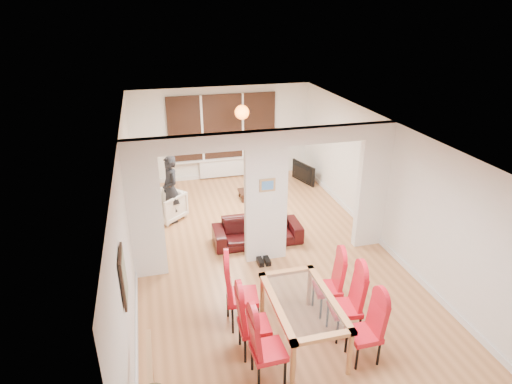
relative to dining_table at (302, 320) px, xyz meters
name	(u,v)px	position (x,y,z in m)	size (l,w,h in m)	color
floor	(265,257)	(0.10, 2.34, -0.38)	(5.00, 9.00, 0.01)	#BC7D4C
room_walls	(266,198)	(0.10, 2.34, 0.92)	(5.00, 9.00, 2.60)	silver
divider_wall	(266,198)	(0.10, 2.34, 0.92)	(5.00, 0.18, 2.60)	white
bay_window_blinds	(223,127)	(0.10, 6.78, 1.12)	(3.00, 0.08, 1.80)	black
radiator	(224,168)	(0.10, 6.74, -0.08)	(1.40, 0.08, 0.50)	white
pendant_light	(242,112)	(0.40, 5.64, 1.77)	(0.36, 0.36, 0.36)	orange
wall_poster	(123,276)	(-2.37, -0.06, 1.22)	(0.04, 0.52, 0.67)	gray
pillar_photo	(267,185)	(0.10, 2.25, 1.22)	(0.30, 0.03, 0.25)	#4C8CD8
dining_table	(302,320)	(0.00, 0.00, 0.00)	(0.90, 1.60, 0.75)	#B77643
dining_chair_la	(269,346)	(-0.67, -0.54, 0.17)	(0.43, 0.43, 1.08)	red
dining_chair_lb	(254,321)	(-0.73, -0.03, 0.16)	(0.43, 0.43, 1.08)	red
dining_chair_lc	(242,292)	(-0.76, 0.61, 0.22)	(0.47, 0.47, 1.18)	red
dining_chair_ra	(364,330)	(0.70, -0.54, 0.14)	(0.41, 0.41, 1.02)	red
dining_chair_rb	(345,304)	(0.67, -0.01, 0.18)	(0.44, 0.44, 1.10)	red
dining_chair_rc	(328,284)	(0.63, 0.54, 0.14)	(0.41, 0.41, 1.04)	red
sofa	(257,231)	(0.10, 2.97, -0.11)	(1.84, 0.72, 0.54)	black
armchair	(166,206)	(-1.69, 4.51, -0.04)	(0.74, 0.72, 0.67)	#EFE0CB
person	(171,189)	(-1.55, 4.42, 0.41)	(0.37, 0.57, 1.56)	black
television	(300,173)	(2.10, 5.84, -0.10)	(0.13, 0.97, 0.56)	black
coffee_table	(258,194)	(0.68, 5.14, -0.26)	(0.97, 0.49, 0.22)	#351C12
bottle	(256,186)	(0.60, 5.08, -0.02)	(0.07, 0.07, 0.26)	#143F19
bowl	(261,189)	(0.75, 5.12, -0.13)	(0.22, 0.22, 0.05)	#351C12
shoes	(264,261)	(0.01, 2.14, -0.33)	(0.24, 0.26, 0.10)	black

